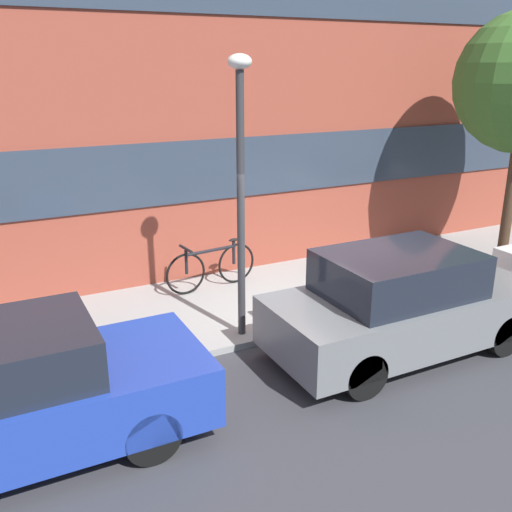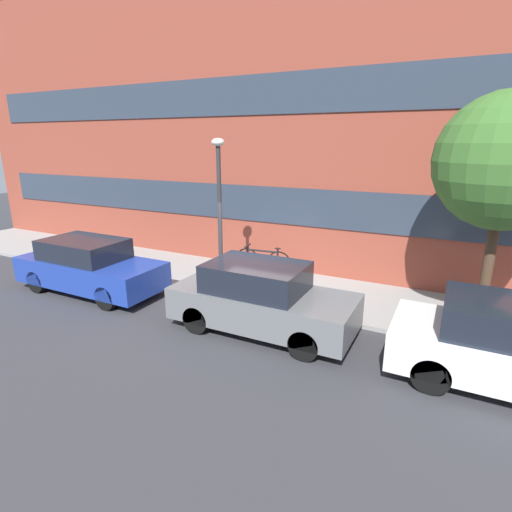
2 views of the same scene
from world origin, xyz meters
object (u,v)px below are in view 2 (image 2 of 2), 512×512
object	(u,v)px
bicycle	(263,260)
fire_hydrant	(132,261)
parked_car_grey	(261,299)
lamp_post	(219,199)
parked_car_blue	(89,266)
street_tree	(505,162)

from	to	relation	value
bicycle	fire_hydrant	bearing A→B (deg)	19.94
parked_car_grey	bicycle	world-z (taller)	parked_car_grey
bicycle	lamp_post	xyz separation A→B (m)	(-0.30, -1.88, 2.07)
parked_car_blue	fire_hydrant	world-z (taller)	parked_car_blue
fire_hydrant	parked_car_blue	bearing A→B (deg)	-93.36
parked_car_grey	bicycle	xyz separation A→B (m)	(-1.54, 3.23, -0.21)
street_tree	fire_hydrant	bearing A→B (deg)	-177.70
lamp_post	parked_car_blue	bearing A→B (deg)	-157.95
parked_car_grey	lamp_post	xyz separation A→B (m)	(-1.84, 1.36, 1.86)
parked_car_blue	street_tree	world-z (taller)	street_tree
bicycle	street_tree	bearing A→B (deg)	160.03
parked_car_grey	street_tree	distance (m)	5.40
parked_car_blue	parked_car_grey	xyz separation A→B (m)	(5.19, 0.00, 0.02)
parked_car_blue	parked_car_grey	distance (m)	5.19
fire_hydrant	street_tree	bearing A→B (deg)	2.30
fire_hydrant	bicycle	xyz separation A→B (m)	(3.56, 1.76, 0.04)
fire_hydrant	street_tree	size ratio (longest dim) A/B	0.16
street_tree	parked_car_grey	bearing A→B (deg)	-156.25
lamp_post	fire_hydrant	bearing A→B (deg)	177.97
parked_car_blue	fire_hydrant	distance (m)	1.49
street_tree	lamp_post	xyz separation A→B (m)	(-6.04, -0.49, -1.00)
parked_car_blue	bicycle	distance (m)	4.88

